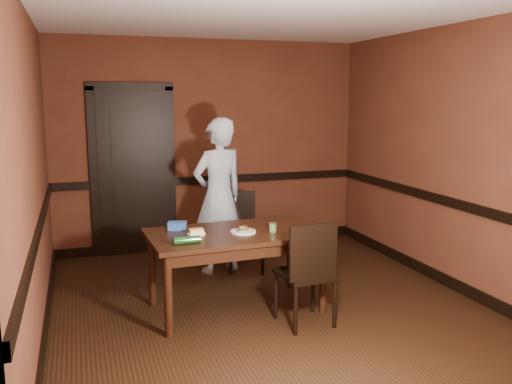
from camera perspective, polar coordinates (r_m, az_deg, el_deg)
floor at (r=5.30m, az=1.22°, el=-11.89°), size 4.00×4.50×0.01m
ceiling at (r=4.97m, az=1.34°, el=18.37°), size 4.00×4.50×0.01m
wall_back at (r=7.11m, az=-4.85°, el=4.92°), size 4.00×0.02×2.70m
wall_front at (r=2.97m, az=16.03°, el=-2.59°), size 4.00×0.02×2.70m
wall_left at (r=4.69m, az=-22.43°, el=1.56°), size 0.02×4.50×2.70m
wall_right at (r=5.93m, az=19.83°, el=3.36°), size 0.02×4.50×2.70m
dado_back at (r=7.15m, az=-4.76°, el=1.31°), size 4.00×0.03×0.10m
dado_left at (r=4.77m, az=-21.89°, el=-3.78°), size 0.03×4.50×0.10m
dado_right at (r=5.99m, az=19.46°, el=-0.93°), size 0.03×4.50×0.10m
baseboard_back at (r=7.32m, az=-4.67°, el=-5.20°), size 4.00×0.03×0.12m
baseboard_left at (r=5.02m, az=-21.25°, el=-13.13°), size 0.03×4.50×0.12m
baseboard_right at (r=6.19m, az=19.00°, el=-8.58°), size 0.03×4.50×0.12m
door at (r=6.94m, az=-12.81°, el=2.43°), size 1.05×0.07×2.20m
dining_table at (r=5.11m, az=-2.09°, el=-8.27°), size 1.64×0.97×0.75m
chair_far at (r=6.21m, az=-0.95°, el=-4.22°), size 0.53×0.53×0.90m
chair_near at (r=4.79m, az=5.20°, el=-8.37°), size 0.48×0.48×0.94m
person at (r=6.09m, az=-3.95°, el=-0.43°), size 0.74×0.60×1.75m
sandwich_plate at (r=4.96m, az=-1.37°, el=-4.10°), size 0.24×0.24×0.06m
sauce_jar at (r=4.99m, az=1.77°, el=-3.73°), size 0.07×0.07×0.08m
cheese_saucer at (r=4.92m, az=-6.30°, el=-4.24°), size 0.17×0.17×0.05m
food_tub at (r=5.12m, az=-8.29°, el=-3.54°), size 0.20×0.17×0.07m
wrapped_veg at (r=4.63m, az=-7.30°, el=-5.04°), size 0.23×0.08×0.06m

